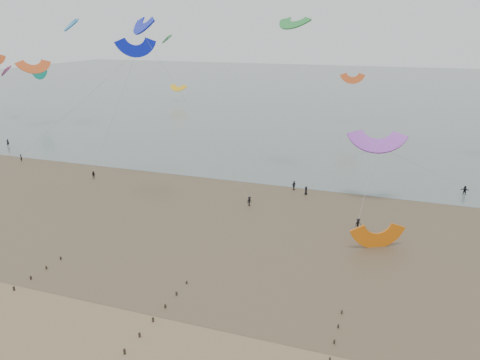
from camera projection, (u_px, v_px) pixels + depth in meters
name	position (u px, v px, depth m)	size (l,w,h in m)	color
ground	(96.00, 338.00, 45.36)	(500.00, 500.00, 0.00)	brown
sea_and_shore	(201.00, 209.00, 77.48)	(500.00, 665.00, 0.03)	#475654
kitesurfer_lead	(21.00, 158.00, 104.65)	(0.60, 0.39, 1.64)	black
kitesurfers	(295.00, 191.00, 83.46)	(114.47, 23.69, 1.84)	black
grounded_kite	(377.00, 247.00, 63.99)	(6.52, 3.41, 4.97)	orange
kites_airborne	(276.00, 59.00, 122.49)	(246.97, 112.03, 44.65)	#8E1758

